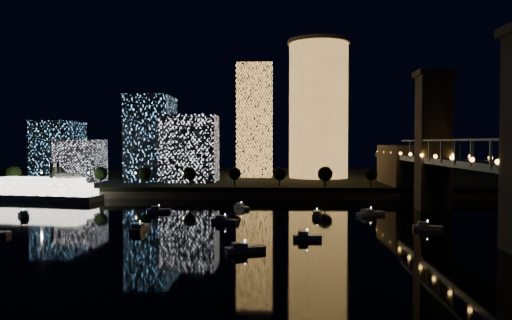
% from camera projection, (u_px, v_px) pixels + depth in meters
% --- Properties ---
extents(ground, '(520.00, 520.00, 0.00)m').
position_uv_depth(ground, '(244.00, 234.00, 132.71)').
color(ground, black).
rests_on(ground, ground).
extents(far_bank, '(420.00, 160.00, 5.00)m').
position_uv_depth(far_bank, '(262.00, 180.00, 292.39)').
color(far_bank, black).
rests_on(far_bank, ground).
extents(seawall, '(420.00, 6.00, 3.00)m').
position_uv_depth(seawall, '(256.00, 195.00, 214.54)').
color(seawall, '#6B5E4C').
rests_on(seawall, ground).
extents(tower_cylindrical, '(34.00, 34.00, 74.92)m').
position_uv_depth(tower_cylindrical, '(318.00, 109.00, 272.67)').
color(tower_cylindrical, '#F0A64C').
rests_on(tower_cylindrical, far_bank).
extents(tower_rectangular, '(19.84, 19.84, 63.13)m').
position_uv_depth(tower_rectangular, '(255.00, 121.00, 281.24)').
color(tower_rectangular, '#F0A64C').
rests_on(tower_rectangular, far_bank).
extents(midrise_blocks, '(97.14, 40.44, 42.79)m').
position_uv_depth(midrise_blocks, '(132.00, 146.00, 253.38)').
color(midrise_blocks, white).
rests_on(midrise_blocks, far_bank).
extents(truss_bridge, '(13.00, 266.00, 50.00)m').
position_uv_depth(truss_bridge, '(487.00, 172.00, 133.19)').
color(truss_bridge, navy).
rests_on(truss_bridge, ground).
extents(riverboat, '(56.39, 20.79, 16.66)m').
position_uv_depth(riverboat, '(36.00, 190.00, 208.85)').
color(riverboat, silver).
rests_on(riverboat, ground).
extents(motorboats, '(131.88, 77.59, 2.78)m').
position_uv_depth(motorboats, '(224.00, 222.00, 147.76)').
color(motorboats, silver).
rests_on(motorboats, ground).
extents(esplanade_trees, '(166.19, 6.76, 8.88)m').
position_uv_depth(esplanade_trees, '(179.00, 174.00, 221.64)').
color(esplanade_trees, black).
rests_on(esplanade_trees, far_bank).
extents(street_lamps, '(132.70, 0.70, 5.65)m').
position_uv_depth(street_lamps, '(183.00, 176.00, 227.65)').
color(street_lamps, black).
rests_on(street_lamps, far_bank).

